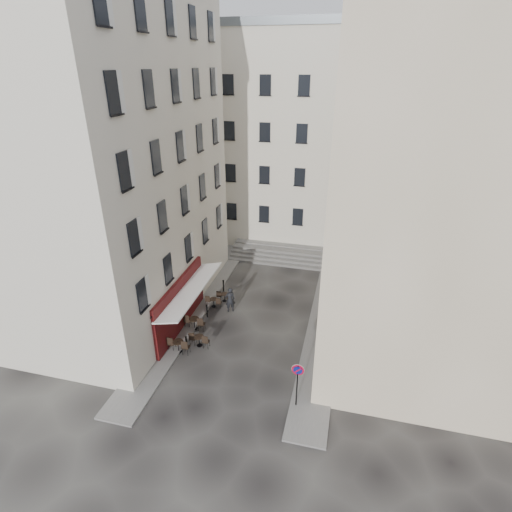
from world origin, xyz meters
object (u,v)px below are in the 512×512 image
(bistro_table_b, at_px, (199,340))
(pedestrian, at_px, (230,300))
(no_parking_sign, at_px, (297,378))
(bistro_table_a, at_px, (179,345))

(bistro_table_b, height_order, pedestrian, pedestrian)
(no_parking_sign, height_order, pedestrian, no_parking_sign)
(no_parking_sign, distance_m, pedestrian, 9.39)
(bistro_table_a, relative_size, bistro_table_b, 1.09)
(no_parking_sign, xyz_separation_m, bistro_table_a, (-7.39, 2.47, -1.38))
(no_parking_sign, distance_m, bistro_table_a, 7.92)
(bistro_table_a, bearing_deg, no_parking_sign, -18.45)
(bistro_table_b, bearing_deg, bistro_table_a, -140.01)
(bistro_table_a, xyz_separation_m, bistro_table_b, (0.98, 0.83, -0.04))
(no_parking_sign, bearing_deg, pedestrian, 128.58)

